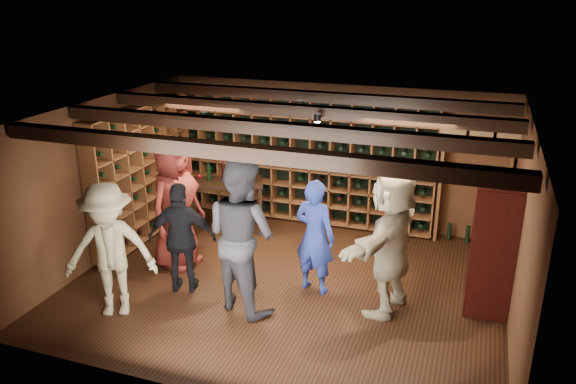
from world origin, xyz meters
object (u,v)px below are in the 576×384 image
(display_cabinet, at_px, (492,252))
(guest_woman_black, at_px, (182,238))
(man_grey_suit, at_px, (241,235))
(guest_beige, at_px, (390,241))
(guest_khaki, at_px, (110,250))
(man_blue_shirt, at_px, (315,236))
(guest_red_floral, at_px, (176,203))
(tasting_table, at_px, (227,187))

(display_cabinet, height_order, guest_woman_black, display_cabinet)
(man_grey_suit, distance_m, guest_beige, 1.91)
(display_cabinet, bearing_deg, guest_khaki, -160.33)
(display_cabinet, relative_size, man_blue_shirt, 1.06)
(guest_beige, bearing_deg, guest_khaki, -54.89)
(man_blue_shirt, bearing_deg, guest_red_floral, 11.08)
(man_blue_shirt, bearing_deg, tasting_table, -23.52)
(man_grey_suit, xyz_separation_m, tasting_table, (-1.25, 2.22, -0.24))
(guest_khaki, xyz_separation_m, guest_beige, (3.35, 1.26, 0.09))
(display_cabinet, bearing_deg, guest_red_floral, -178.14)
(guest_woman_black, bearing_deg, guest_red_floral, -71.53)
(guest_beige, bearing_deg, guest_red_floral, -79.68)
(man_blue_shirt, relative_size, guest_woman_black, 1.03)
(guest_red_floral, xyz_separation_m, guest_khaki, (-0.10, -1.50, -0.11))
(man_grey_suit, relative_size, guest_red_floral, 1.03)
(man_blue_shirt, xyz_separation_m, tasting_table, (-2.02, 1.49, -0.02))
(man_grey_suit, relative_size, guest_khaki, 1.16)
(guest_khaki, xyz_separation_m, tasting_table, (0.27, 2.92, -0.10))
(display_cabinet, distance_m, man_grey_suit, 3.22)
(guest_red_floral, bearing_deg, guest_khaki, -173.26)
(guest_khaki, bearing_deg, guest_woman_black, 30.69)
(guest_red_floral, height_order, guest_khaki, guest_red_floral)
(guest_red_floral, bearing_deg, man_blue_shirt, -81.29)
(man_blue_shirt, distance_m, guest_red_floral, 2.20)
(tasting_table, bearing_deg, guest_beige, -52.33)
(guest_red_floral, bearing_deg, guest_beige, -83.58)
(guest_khaki, bearing_deg, guest_red_floral, 61.62)
(man_blue_shirt, xyz_separation_m, guest_red_floral, (-2.19, 0.07, 0.19))
(guest_woman_black, relative_size, guest_khaki, 0.89)
(man_grey_suit, relative_size, guest_woman_black, 1.31)
(guest_woman_black, bearing_deg, man_blue_shirt, -177.20)
(guest_red_floral, xyz_separation_m, guest_beige, (3.25, -0.23, -0.02))
(man_grey_suit, distance_m, guest_woman_black, 0.99)
(man_grey_suit, bearing_deg, man_blue_shirt, -114.41)
(guest_woman_black, bearing_deg, display_cabinet, 175.01)
(guest_khaki, distance_m, guest_beige, 3.58)
(guest_red_floral, xyz_separation_m, guest_woman_black, (0.47, -0.67, -0.21))
(display_cabinet, relative_size, man_grey_suit, 0.84)
(guest_red_floral, relative_size, guest_khaki, 1.12)
(display_cabinet, relative_size, guest_red_floral, 0.87)
(tasting_table, bearing_deg, man_blue_shirt, -60.47)
(man_blue_shirt, bearing_deg, man_grey_suit, 56.24)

